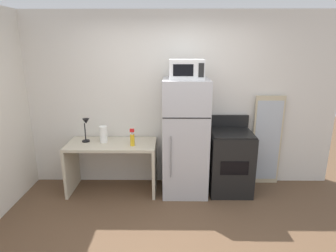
{
  "coord_description": "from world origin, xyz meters",
  "views": [
    {
      "loc": [
        0.0,
        -2.56,
        2.11
      ],
      "look_at": [
        -0.03,
        1.1,
        1.07
      ],
      "focal_mm": 30.41,
      "sensor_mm": 36.0,
      "label": 1
    }
  ],
  "objects_px": {
    "desk": "(112,157)",
    "oven_range": "(230,161)",
    "paper_towel_roll": "(103,134)",
    "refrigerator": "(185,138)",
    "desk_lamp": "(86,126)",
    "spray_bottle": "(132,139)",
    "microwave": "(186,69)",
    "leaning_mirror": "(267,141)"
  },
  "relations": [
    {
      "from": "paper_towel_roll",
      "to": "microwave",
      "type": "bearing_deg",
      "value": -3.32
    },
    {
      "from": "paper_towel_roll",
      "to": "refrigerator",
      "type": "xyz_separation_m",
      "value": [
        1.18,
        -0.05,
        -0.03
      ]
    },
    {
      "from": "refrigerator",
      "to": "microwave",
      "type": "distance_m",
      "value": 0.97
    },
    {
      "from": "refrigerator",
      "to": "paper_towel_roll",
      "type": "bearing_deg",
      "value": 177.7
    },
    {
      "from": "desk",
      "to": "leaning_mirror",
      "type": "height_order",
      "value": "leaning_mirror"
    },
    {
      "from": "desk_lamp",
      "to": "spray_bottle",
      "type": "height_order",
      "value": "desk_lamp"
    },
    {
      "from": "spray_bottle",
      "to": "refrigerator",
      "type": "xyz_separation_m",
      "value": [
        0.75,
        0.1,
        -0.01
      ]
    },
    {
      "from": "refrigerator",
      "to": "leaning_mirror",
      "type": "distance_m",
      "value": 1.31
    },
    {
      "from": "leaning_mirror",
      "to": "desk",
      "type": "bearing_deg",
      "value": -173.62
    },
    {
      "from": "microwave",
      "to": "oven_range",
      "type": "xyz_separation_m",
      "value": [
        0.67,
        0.04,
        -1.34
      ]
    },
    {
      "from": "refrigerator",
      "to": "leaning_mirror",
      "type": "height_order",
      "value": "refrigerator"
    },
    {
      "from": "microwave",
      "to": "desk_lamp",
      "type": "bearing_deg",
      "value": 176.87
    },
    {
      "from": "paper_towel_roll",
      "to": "microwave",
      "type": "relative_size",
      "value": 0.52
    },
    {
      "from": "desk",
      "to": "paper_towel_roll",
      "type": "xyz_separation_m",
      "value": [
        -0.12,
        0.03,
        0.34
      ]
    },
    {
      "from": "oven_range",
      "to": "spray_bottle",
      "type": "bearing_deg",
      "value": -175.3
    },
    {
      "from": "microwave",
      "to": "oven_range",
      "type": "bearing_deg",
      "value": 3.42
    },
    {
      "from": "desk",
      "to": "paper_towel_roll",
      "type": "distance_m",
      "value": 0.36
    },
    {
      "from": "desk_lamp",
      "to": "oven_range",
      "type": "height_order",
      "value": "desk_lamp"
    },
    {
      "from": "refrigerator",
      "to": "spray_bottle",
      "type": "bearing_deg",
      "value": -172.54
    },
    {
      "from": "paper_towel_roll",
      "to": "refrigerator",
      "type": "height_order",
      "value": "refrigerator"
    },
    {
      "from": "refrigerator",
      "to": "oven_range",
      "type": "xyz_separation_m",
      "value": [
        0.67,
        0.02,
        -0.37
      ]
    },
    {
      "from": "oven_range",
      "to": "paper_towel_roll",
      "type": "bearing_deg",
      "value": 179.1
    },
    {
      "from": "paper_towel_roll",
      "to": "oven_range",
      "type": "bearing_deg",
      "value": -0.9
    },
    {
      "from": "paper_towel_roll",
      "to": "spray_bottle",
      "type": "bearing_deg",
      "value": -18.29
    },
    {
      "from": "desk_lamp",
      "to": "paper_towel_roll",
      "type": "bearing_deg",
      "value": -2.18
    },
    {
      "from": "desk",
      "to": "oven_range",
      "type": "distance_m",
      "value": 1.73
    },
    {
      "from": "desk",
      "to": "refrigerator",
      "type": "xyz_separation_m",
      "value": [
        1.07,
        -0.01,
        0.31
      ]
    },
    {
      "from": "desk",
      "to": "refrigerator",
      "type": "distance_m",
      "value": 1.11
    },
    {
      "from": "paper_towel_roll",
      "to": "leaning_mirror",
      "type": "distance_m",
      "value": 2.47
    },
    {
      "from": "desk_lamp",
      "to": "microwave",
      "type": "distance_m",
      "value": 1.65
    },
    {
      "from": "paper_towel_roll",
      "to": "refrigerator",
      "type": "relative_size",
      "value": 0.14
    },
    {
      "from": "desk",
      "to": "oven_range",
      "type": "relative_size",
      "value": 1.16
    },
    {
      "from": "oven_range",
      "to": "leaning_mirror",
      "type": "relative_size",
      "value": 0.79
    },
    {
      "from": "microwave",
      "to": "oven_range",
      "type": "relative_size",
      "value": 0.42
    },
    {
      "from": "microwave",
      "to": "paper_towel_roll",
      "type": "bearing_deg",
      "value": 176.68
    },
    {
      "from": "desk_lamp",
      "to": "oven_range",
      "type": "distance_m",
      "value": 2.16
    },
    {
      "from": "refrigerator",
      "to": "oven_range",
      "type": "relative_size",
      "value": 1.52
    },
    {
      "from": "desk",
      "to": "paper_towel_roll",
      "type": "bearing_deg",
      "value": 163.63
    },
    {
      "from": "spray_bottle",
      "to": "oven_range",
      "type": "height_order",
      "value": "oven_range"
    },
    {
      "from": "microwave",
      "to": "leaning_mirror",
      "type": "xyz_separation_m",
      "value": [
        1.27,
        0.3,
        -1.11
      ]
    },
    {
      "from": "spray_bottle",
      "to": "paper_towel_roll",
      "type": "height_order",
      "value": "spray_bottle"
    },
    {
      "from": "spray_bottle",
      "to": "oven_range",
      "type": "distance_m",
      "value": 1.47
    }
  ]
}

